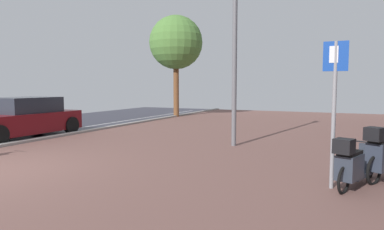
{
  "coord_description": "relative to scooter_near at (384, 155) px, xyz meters",
  "views": [
    {
      "loc": [
        6.84,
        -4.49,
        1.76
      ],
      "look_at": [
        3.2,
        3.33,
        1.04
      ],
      "focal_mm": 31.91,
      "sensor_mm": 36.0,
      "label": 1
    }
  ],
  "objects": [
    {
      "name": "street_tree",
      "position": [
        -9.83,
        10.41,
        3.77
      ],
      "size": [
        3.07,
        3.07,
        5.81
      ],
      "color": "brown",
      "rests_on": "ground"
    },
    {
      "name": "parked_car_near",
      "position": [
        -10.96,
        0.98,
        0.17
      ],
      "size": [
        1.96,
        3.97,
        1.38
      ],
      "color": "maroon",
      "rests_on": "ground"
    },
    {
      "name": "scooter_near",
      "position": [
        0.0,
        0.0,
        0.0
      ],
      "size": [
        0.98,
        1.61,
        1.07
      ],
      "color": "black",
      "rests_on": "ground"
    },
    {
      "name": "ground",
      "position": [
        -6.02,
        -2.72,
        -0.5
      ],
      "size": [
        21.0,
        40.0,
        0.13
      ],
      "color": "#2A2936"
    },
    {
      "name": "parking_sign",
      "position": [
        -0.86,
        -0.94,
        1.08
      ],
      "size": [
        0.4,
        0.07,
        2.52
      ],
      "color": "gray",
      "rests_on": "ground"
    },
    {
      "name": "scooter_mid",
      "position": [
        -0.53,
        -0.78,
        -0.06
      ],
      "size": [
        0.85,
        1.68,
        0.94
      ],
      "color": "black",
      "rests_on": "ground"
    },
    {
      "name": "lamp_post",
      "position": [
        -3.71,
        2.4,
        2.63
      ],
      "size": [
        0.2,
        0.52,
        5.58
      ],
      "color": "slate",
      "rests_on": "ground"
    }
  ]
}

